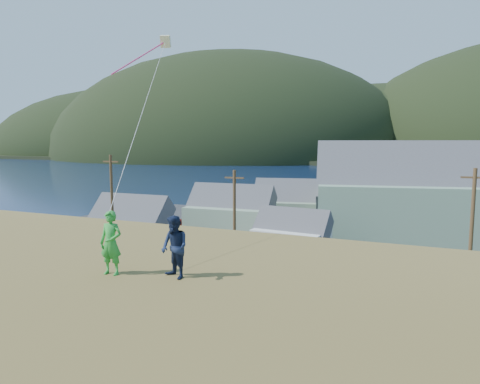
# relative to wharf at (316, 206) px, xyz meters

# --- Properties ---
(ground) EXTENTS (900.00, 900.00, 0.00)m
(ground) POSITION_rel_wharf_xyz_m (6.00, -40.00, -0.45)
(ground) COLOR #0A1638
(ground) RESTS_ON ground
(grass_strip) EXTENTS (110.00, 8.00, 0.10)m
(grass_strip) POSITION_rel_wharf_xyz_m (6.00, -42.00, -0.40)
(grass_strip) COLOR #4C3D19
(grass_strip) RESTS_ON ground
(waterfront_lot) EXTENTS (72.00, 36.00, 0.12)m
(waterfront_lot) POSITION_rel_wharf_xyz_m (6.00, -23.00, -0.39)
(waterfront_lot) COLOR #28282B
(waterfront_lot) RESTS_ON ground
(wharf) EXTENTS (26.00, 14.00, 0.90)m
(wharf) POSITION_rel_wharf_xyz_m (0.00, 0.00, 0.00)
(wharf) COLOR gray
(wharf) RESTS_ON ground
(far_shore) EXTENTS (900.00, 320.00, 2.00)m
(far_shore) POSITION_rel_wharf_xyz_m (6.00, 290.00, 0.55)
(far_shore) COLOR black
(far_shore) RESTS_ON ground
(far_hills) EXTENTS (760.00, 265.00, 143.00)m
(far_hills) POSITION_rel_wharf_xyz_m (41.59, 239.38, 1.55)
(far_hills) COLOR black
(far_hills) RESTS_ON ground
(shed_teal) EXTENTS (8.41, 5.94, 6.60)m
(shed_teal) POSITION_rel_wharf_xyz_m (-12.34, -32.74, 2.02)
(shed_teal) COLOR #285E54
(shed_teal) RESTS_ON waterfront_lot
(shed_palegreen_near) EXTENTS (10.23, 6.74, 7.24)m
(shed_palegreen_near) POSITION_rel_wharf_xyz_m (-4.90, -23.65, 2.28)
(shed_palegreen_near) COLOR gray
(shed_palegreen_near) RESTS_ON waterfront_lot
(shed_white) EXTENTS (7.47, 5.32, 5.60)m
(shed_white) POSITION_rel_wharf_xyz_m (4.35, -30.18, 1.72)
(shed_white) COLOR silver
(shed_white) RESTS_ON waterfront_lot
(shed_palegreen_far) EXTENTS (12.22, 8.33, 7.57)m
(shed_palegreen_far) POSITION_rel_wharf_xyz_m (1.26, -16.24, 2.44)
(shed_palegreen_far) COLOR slate
(shed_palegreen_far) RESTS_ON waterfront_lot
(utility_poles) EXTENTS (28.47, 0.24, 9.67)m
(utility_poles) POSITION_rel_wharf_xyz_m (3.37, -38.50, 4.26)
(utility_poles) COLOR #47331E
(utility_poles) RESTS_ON waterfront_lot
(parked_cars) EXTENTS (25.60, 13.33, 1.58)m
(parked_cars) POSITION_rel_wharf_xyz_m (-1.61, -18.99, 0.39)
(parked_cars) COLOR silver
(parked_cars) RESTS_ON waterfront_lot
(kite_flyer_green) EXTENTS (0.69, 0.49, 1.79)m
(kite_flyer_green) POSITION_rel_wharf_xyz_m (7.41, -59.39, 7.65)
(kite_flyer_green) COLOR green
(kite_flyer_green) RESTS_ON hillside
(kite_flyer_navy) EXTENTS (1.03, 0.94, 1.71)m
(kite_flyer_navy) POSITION_rel_wharf_xyz_m (9.21, -58.99, 7.60)
(kite_flyer_navy) COLOR #17223F
(kite_flyer_navy) RESTS_ON hillside
(kite_rig) EXTENTS (2.41, 4.58, 11.41)m
(kite_rig) POSITION_rel_wharf_xyz_m (3.84, -51.15, 14.90)
(kite_rig) COLOR #F8F8BD
(kite_rig) RESTS_ON ground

